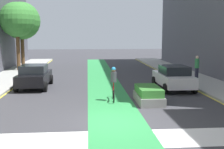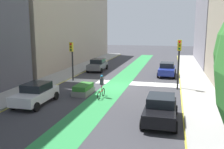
{
  "view_description": "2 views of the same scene",
  "coord_description": "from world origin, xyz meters",
  "px_view_note": "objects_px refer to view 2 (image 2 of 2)",
  "views": [
    {
      "loc": [
        -0.99,
        -11.43,
        3.57
      ],
      "look_at": [
        0.19,
        2.5,
        1.62
      ],
      "focal_mm": 46.17,
      "sensor_mm": 36.0,
      "label": 1
    },
    {
      "loc": [
        -5.2,
        22.67,
        5.55
      ],
      "look_at": [
        -0.22,
        2.73,
        1.73
      ],
      "focal_mm": 39.8,
      "sensor_mm": 36.0,
      "label": 2
    }
  ],
  "objects_px": {
    "car_blue_left_near": "(167,69)",
    "car_white_right_far": "(36,94)",
    "car_black_left_far": "(161,109)",
    "median_planter": "(83,89)",
    "cyclist_in_lane": "(102,86)",
    "traffic_signal_near_right": "(72,54)",
    "traffic_signal_near_left": "(179,55)",
    "car_grey_right_near": "(98,65)"
  },
  "relations": [
    {
      "from": "car_grey_right_near",
      "to": "traffic_signal_near_left",
      "type": "bearing_deg",
      "value": 141.66
    },
    {
      "from": "car_blue_left_near",
      "to": "median_planter",
      "type": "bearing_deg",
      "value": 56.78
    },
    {
      "from": "cyclist_in_lane",
      "to": "car_grey_right_near",
      "type": "bearing_deg",
      "value": -71.31
    },
    {
      "from": "traffic_signal_near_right",
      "to": "car_blue_left_near",
      "type": "xyz_separation_m",
      "value": [
        -9.76,
        -5.31,
        -2.09
      ]
    },
    {
      "from": "traffic_signal_near_right",
      "to": "car_blue_left_near",
      "type": "relative_size",
      "value": 0.97
    },
    {
      "from": "traffic_signal_near_right",
      "to": "car_blue_left_near",
      "type": "height_order",
      "value": "traffic_signal_near_right"
    },
    {
      "from": "car_blue_left_near",
      "to": "car_white_right_far",
      "type": "height_order",
      "value": "same"
    },
    {
      "from": "car_grey_right_near",
      "to": "cyclist_in_lane",
      "type": "distance_m",
      "value": 12.98
    },
    {
      "from": "car_white_right_far",
      "to": "car_black_left_far",
      "type": "height_order",
      "value": "same"
    },
    {
      "from": "car_white_right_far",
      "to": "cyclist_in_lane",
      "type": "xyz_separation_m",
      "value": [
        -4.2,
        -2.96,
        0.17
      ]
    },
    {
      "from": "traffic_signal_near_right",
      "to": "cyclist_in_lane",
      "type": "height_order",
      "value": "traffic_signal_near_right"
    },
    {
      "from": "car_blue_left_near",
      "to": "median_planter",
      "type": "height_order",
      "value": "car_blue_left_near"
    },
    {
      "from": "traffic_signal_near_left",
      "to": "median_planter",
      "type": "xyz_separation_m",
      "value": [
        7.85,
        3.62,
        -2.77
      ]
    },
    {
      "from": "car_black_left_far",
      "to": "cyclist_in_lane",
      "type": "bearing_deg",
      "value": -40.85
    },
    {
      "from": "car_white_right_far",
      "to": "car_black_left_far",
      "type": "distance_m",
      "value": 9.26
    },
    {
      "from": "traffic_signal_near_right",
      "to": "traffic_signal_near_left",
      "type": "xyz_separation_m",
      "value": [
        -10.92,
        1.29,
        0.29
      ]
    },
    {
      "from": "car_white_right_far",
      "to": "median_planter",
      "type": "relative_size",
      "value": 1.69
    },
    {
      "from": "car_black_left_far",
      "to": "median_planter",
      "type": "bearing_deg",
      "value": -35.88
    },
    {
      "from": "traffic_signal_near_right",
      "to": "car_grey_right_near",
      "type": "distance_m",
      "value": 7.14
    },
    {
      "from": "car_blue_left_near",
      "to": "traffic_signal_near_left",
      "type": "bearing_deg",
      "value": 99.98
    },
    {
      "from": "traffic_signal_near_left",
      "to": "car_black_left_far",
      "type": "distance_m",
      "value": 8.9
    },
    {
      "from": "car_blue_left_near",
      "to": "car_white_right_far",
      "type": "distance_m",
      "value": 16.5
    },
    {
      "from": "car_white_right_far",
      "to": "cyclist_in_lane",
      "type": "bearing_deg",
      "value": -144.88
    },
    {
      "from": "traffic_signal_near_right",
      "to": "median_planter",
      "type": "height_order",
      "value": "traffic_signal_near_right"
    },
    {
      "from": "car_black_left_far",
      "to": "car_blue_left_near",
      "type": "bearing_deg",
      "value": -89.72
    },
    {
      "from": "traffic_signal_near_right",
      "to": "car_black_left_far",
      "type": "xyz_separation_m",
      "value": [
        -9.83,
        9.8,
        -2.09
      ]
    },
    {
      "from": "cyclist_in_lane",
      "to": "traffic_signal_near_left",
      "type": "bearing_deg",
      "value": -145.11
    },
    {
      "from": "car_white_right_far",
      "to": "cyclist_in_lane",
      "type": "height_order",
      "value": "cyclist_in_lane"
    },
    {
      "from": "car_black_left_far",
      "to": "traffic_signal_near_left",
      "type": "bearing_deg",
      "value": -97.28
    },
    {
      "from": "car_black_left_far",
      "to": "cyclist_in_lane",
      "type": "height_order",
      "value": "cyclist_in_lane"
    },
    {
      "from": "car_grey_right_near",
      "to": "median_planter",
      "type": "xyz_separation_m",
      "value": [
        -2.36,
        11.69,
        -0.4
      ]
    },
    {
      "from": "traffic_signal_near_right",
      "to": "traffic_signal_near_left",
      "type": "relative_size",
      "value": 0.9
    },
    {
      "from": "car_white_right_far",
      "to": "car_black_left_far",
      "type": "xyz_separation_m",
      "value": [
        -9.17,
        1.33,
        0.0
      ]
    },
    {
      "from": "cyclist_in_lane",
      "to": "car_black_left_far",
      "type": "bearing_deg",
      "value": 139.15
    },
    {
      "from": "car_grey_right_near",
      "to": "car_black_left_far",
      "type": "xyz_separation_m",
      "value": [
        -9.12,
        16.58,
        0.0
      ]
    },
    {
      "from": "car_blue_left_near",
      "to": "car_black_left_far",
      "type": "xyz_separation_m",
      "value": [
        -0.07,
        15.11,
        0.0
      ]
    },
    {
      "from": "traffic_signal_near_right",
      "to": "traffic_signal_near_left",
      "type": "bearing_deg",
      "value": 173.29
    },
    {
      "from": "traffic_signal_near_right",
      "to": "car_white_right_far",
      "type": "height_order",
      "value": "traffic_signal_near_right"
    },
    {
      "from": "car_blue_left_near",
      "to": "car_white_right_far",
      "type": "xyz_separation_m",
      "value": [
        9.09,
        13.77,
        0.0
      ]
    },
    {
      "from": "median_planter",
      "to": "traffic_signal_near_right",
      "type": "bearing_deg",
      "value": -57.94
    },
    {
      "from": "car_grey_right_near",
      "to": "car_blue_left_near",
      "type": "height_order",
      "value": "same"
    },
    {
      "from": "car_grey_right_near",
      "to": "car_black_left_far",
      "type": "distance_m",
      "value": 18.93
    }
  ]
}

